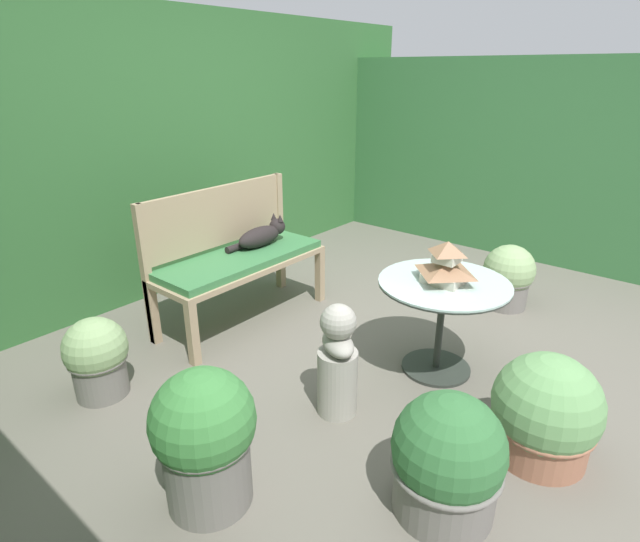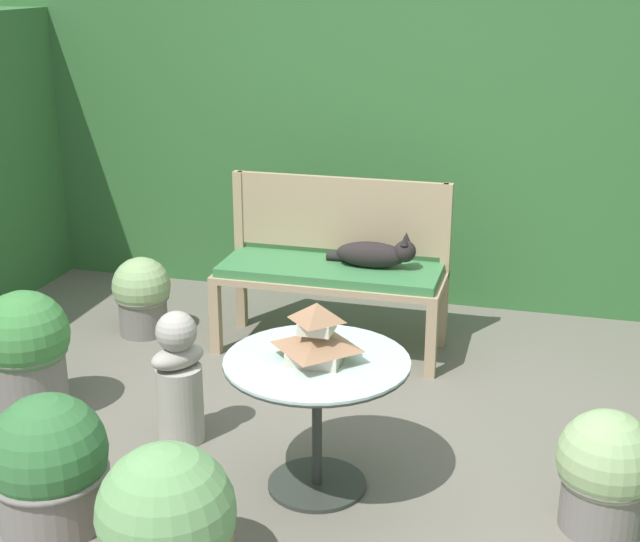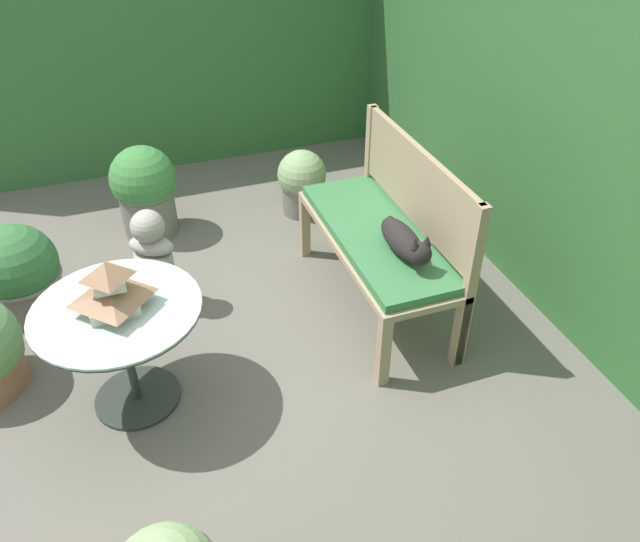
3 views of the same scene
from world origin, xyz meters
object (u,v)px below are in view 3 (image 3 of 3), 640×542
(garden_bench, at_px, (376,241))
(garden_bust, at_px, (154,262))
(cat, at_px, (405,241))
(potted_plant_patio_mid, at_px, (19,273))
(patio_table, at_px, (121,329))
(potted_plant_hedge_corner, at_px, (145,190))
(pagoda_birdhouse, at_px, (111,290))
(potted_plant_bench_left, at_px, (302,182))

(garden_bench, height_order, garden_bust, garden_bust)
(garden_bench, bearing_deg, cat, 10.03)
(potted_plant_patio_mid, bearing_deg, garden_bust, 73.13)
(cat, bearing_deg, patio_table, -88.71)
(patio_table, relative_size, potted_plant_hedge_corner, 1.20)
(garden_bust, bearing_deg, pagoda_birdhouse, -73.02)
(pagoda_birdhouse, height_order, potted_plant_hedge_corner, pagoda_birdhouse)
(potted_plant_bench_left, xyz_separation_m, potted_plant_patio_mid, (0.53, -1.95, 0.01))
(potted_plant_hedge_corner, xyz_separation_m, potted_plant_patio_mid, (0.63, -0.83, -0.08))
(patio_table, distance_m, pagoda_birdhouse, 0.24)
(cat, height_order, potted_plant_hedge_corner, cat)
(garden_bench, distance_m, pagoda_birdhouse, 1.53)
(garden_bench, relative_size, potted_plant_hedge_corner, 2.03)
(pagoda_birdhouse, distance_m, potted_plant_patio_mid, 1.21)
(cat, bearing_deg, potted_plant_hedge_corner, -142.44)
(garden_bust, bearing_deg, patio_table, -73.02)
(patio_table, relative_size, potted_plant_bench_left, 1.61)
(cat, relative_size, pagoda_birdhouse, 1.81)
(cat, bearing_deg, potted_plant_patio_mid, -115.08)
(garden_bench, xyz_separation_m, garden_bust, (-0.43, -1.24, -0.14))
(patio_table, xyz_separation_m, potted_plant_bench_left, (-1.52, 1.41, -0.24))
(potted_plant_bench_left, height_order, potted_plant_patio_mid, potted_plant_patio_mid)
(garden_bust, bearing_deg, potted_plant_bench_left, 67.27)
(garden_bench, relative_size, patio_table, 1.68)
(potted_plant_hedge_corner, bearing_deg, garden_bench, 42.65)
(cat, distance_m, pagoda_birdhouse, 1.52)
(potted_plant_patio_mid, bearing_deg, potted_plant_hedge_corner, 127.03)
(pagoda_birdhouse, relative_size, potted_plant_patio_mid, 0.52)
(garden_bust, relative_size, potted_plant_bench_left, 1.35)
(pagoda_birdhouse, height_order, garden_bust, pagoda_birdhouse)
(patio_table, relative_size, potted_plant_patio_mid, 1.40)
(cat, xyz_separation_m, pagoda_birdhouse, (0.06, -1.52, 0.11))
(cat, bearing_deg, garden_bust, -119.13)
(cat, distance_m, patio_table, 1.52)
(patio_table, height_order, potted_plant_patio_mid, patio_table)
(garden_bench, relative_size, potted_plant_bench_left, 2.71)
(pagoda_birdhouse, bearing_deg, potted_plant_bench_left, 137.07)
(garden_bust, bearing_deg, cat, 5.96)
(patio_table, xyz_separation_m, potted_plant_hedge_corner, (-1.61, 0.29, -0.14))
(garden_bench, height_order, cat, cat)
(patio_table, bearing_deg, potted_plant_patio_mid, -151.10)
(cat, relative_size, potted_plant_patio_mid, 0.95)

